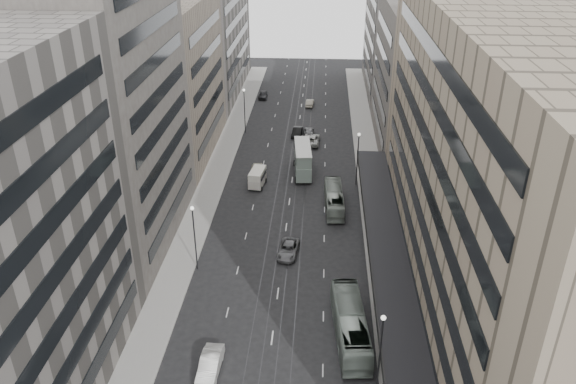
% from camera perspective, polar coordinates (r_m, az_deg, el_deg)
% --- Properties ---
extents(ground, '(220.00, 220.00, 0.00)m').
position_cam_1_polar(ground, '(56.17, -1.71, -15.27)').
color(ground, black).
rests_on(ground, ground).
extents(sidewalk_right, '(4.00, 125.00, 0.15)m').
position_cam_1_polar(sidewalk_right, '(87.58, 8.34, 1.49)').
color(sidewalk_right, gray).
rests_on(sidewalk_right, ground).
extents(sidewalk_left, '(4.00, 125.00, 0.15)m').
position_cam_1_polar(sidewalk_left, '(88.72, -7.29, 1.92)').
color(sidewalk_left, gray).
rests_on(sidewalk_left, ground).
extents(department_store, '(19.20, 60.00, 30.00)m').
position_cam_1_polar(department_store, '(56.89, 20.91, 1.54)').
color(department_store, '#7E705C').
rests_on(department_store, ground).
extents(building_right_mid, '(15.00, 28.00, 24.00)m').
position_cam_1_polar(building_right_mid, '(98.12, 13.89, 11.33)').
color(building_right_mid, '#45403B').
rests_on(building_right_mid, ground).
extents(building_right_far, '(15.00, 32.00, 28.00)m').
position_cam_1_polar(building_right_far, '(126.50, 11.85, 16.03)').
color(building_right_far, slate).
rests_on(building_right_far, ground).
extents(building_left_b, '(15.00, 26.00, 34.00)m').
position_cam_1_polar(building_left_b, '(68.59, -18.80, 8.12)').
color(building_left_b, '#45403B').
rests_on(building_left_b, ground).
extents(building_left_c, '(15.00, 28.00, 25.00)m').
position_cam_1_polar(building_left_c, '(94.24, -12.62, 11.13)').
color(building_left_c, '#6F6356').
rests_on(building_left_c, ground).
extents(building_left_d, '(15.00, 38.00, 28.00)m').
position_cam_1_polar(building_left_d, '(125.04, -8.68, 16.16)').
color(building_left_d, slate).
rests_on(building_left_d, ground).
extents(lamp_right_near, '(0.44, 0.44, 8.32)m').
position_cam_1_polar(lamp_right_near, '(49.12, 9.40, -15.08)').
color(lamp_right_near, '#262628').
rests_on(lamp_right_near, ground).
extents(lamp_right_far, '(0.44, 0.44, 8.32)m').
position_cam_1_polar(lamp_right_far, '(83.00, 7.11, 3.96)').
color(lamp_right_far, '#262628').
rests_on(lamp_right_far, ground).
extents(lamp_left_near, '(0.44, 0.44, 8.32)m').
position_cam_1_polar(lamp_left_near, '(63.93, -9.52, -3.90)').
color(lamp_left_near, '#262628').
rests_on(lamp_left_near, ground).
extents(lamp_left_far, '(0.44, 0.44, 8.32)m').
position_cam_1_polar(lamp_left_far, '(102.42, -4.45, 8.74)').
color(lamp_left_far, '#262628').
rests_on(lamp_left_far, ground).
extents(bus_near, '(3.79, 11.90, 3.26)m').
position_cam_1_polar(bus_near, '(56.20, 6.35, -13.21)').
color(bus_near, gray).
rests_on(bus_near, ground).
extents(bus_far, '(2.74, 10.08, 2.78)m').
position_cam_1_polar(bus_far, '(77.88, 4.70, -0.70)').
color(bus_far, gray).
rests_on(bus_far, ground).
extents(double_decker, '(3.22, 8.67, 4.65)m').
position_cam_1_polar(double_decker, '(86.95, 1.50, 3.37)').
color(double_decker, gray).
rests_on(double_decker, ground).
extents(panel_van, '(2.49, 4.40, 2.64)m').
position_cam_1_polar(panel_van, '(83.65, -3.13, 1.51)').
color(panel_van, beige).
rests_on(panel_van, ground).
extents(sedan_1, '(1.91, 5.05, 1.64)m').
position_cam_1_polar(sedan_1, '(53.58, -7.93, -16.99)').
color(sedan_1, silver).
rests_on(sedan_1, ground).
extents(sedan_2, '(2.86, 5.18, 1.37)m').
position_cam_1_polar(sedan_2, '(68.05, 0.03, -5.85)').
color(sedan_2, '#5E5E61').
rests_on(sedan_2, ground).
extents(sedan_4, '(2.23, 5.07, 1.70)m').
position_cam_1_polar(sedan_4, '(86.78, -3.19, 2.07)').
color(sedan_4, '#B7B298').
rests_on(sedan_4, ground).
extents(sedan_5, '(2.02, 4.67, 1.49)m').
position_cam_1_polar(sedan_5, '(102.20, 0.94, 6.11)').
color(sedan_5, black).
rests_on(sedan_5, ground).
extents(sedan_6, '(2.96, 5.91, 1.61)m').
position_cam_1_polar(sedan_6, '(98.88, 2.43, 5.36)').
color(sedan_6, '#B4B4B0').
rests_on(sedan_6, ground).
extents(sedan_7, '(2.03, 4.72, 1.35)m').
position_cam_1_polar(sedan_7, '(102.63, 2.13, 6.15)').
color(sedan_7, slate).
rests_on(sedan_7, ground).
extents(sedan_8, '(1.79, 4.42, 1.50)m').
position_cam_1_polar(sedan_8, '(122.92, -2.55, 9.85)').
color(sedan_8, black).
rests_on(sedan_8, ground).
extents(sedan_9, '(1.70, 4.27, 1.38)m').
position_cam_1_polar(sedan_9, '(117.91, 2.24, 9.05)').
color(sedan_9, '#9D9582').
rests_on(sedan_9, ground).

